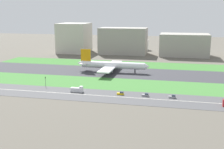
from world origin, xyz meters
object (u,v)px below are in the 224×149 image
at_px(hangar_building, 123,41).
at_px(car_3, 173,97).
at_px(car_2, 146,95).
at_px(airliner, 111,65).
at_px(fuel_tank_west, 140,45).
at_px(car_1, 121,93).
at_px(truck_1, 77,90).
at_px(traffic_light, 45,81).
at_px(office_tower, 184,45).
at_px(terminal_building, 74,38).

bearing_deg(hangar_building, car_3, -70.20).
bearing_deg(car_2, airliner, 119.23).
xyz_separation_m(car_2, fuel_tank_west, (-32.45, 227.00, 6.02)).
distance_m(car_1, car_3, 32.66).
relative_size(truck_1, traffic_light, 1.17).
xyz_separation_m(traffic_light, office_tower, (98.18, 174.01, 8.99)).
height_order(car_3, truck_1, truck_1).
height_order(car_2, terminal_building, terminal_building).
distance_m(airliner, fuel_tank_west, 159.10).
bearing_deg(fuel_tank_west, airliner, -92.02).
xyz_separation_m(terminal_building, office_tower, (140.12, 0.00, -5.65)).
bearing_deg(hangar_building, car_2, -74.98).
bearing_deg(traffic_light, fuel_tank_west, 79.75).
xyz_separation_m(airliner, car_1, (22.05, -68.00, -5.31)).
relative_size(car_1, office_tower, 0.08).
height_order(airliner, car_3, airliner).
height_order(car_1, truck_1, truck_1).
distance_m(car_1, car_2, 15.99).
bearing_deg(fuel_tank_west, office_tower, -37.53).
height_order(airliner, fuel_tank_west, airliner).
height_order(airliner, hangar_building, hangar_building).
height_order(airliner, car_2, airliner).
xyz_separation_m(car_1, truck_1, (-29.56, -0.00, 0.75)).
height_order(traffic_light, office_tower, office_tower).
bearing_deg(car_2, hangar_building, 105.02).
xyz_separation_m(truck_1, traffic_light, (-26.48, 7.99, 2.62)).
relative_size(car_3, traffic_light, 0.61).
height_order(car_3, fuel_tank_west, fuel_tank_west).
bearing_deg(traffic_light, car_3, -5.15).
distance_m(car_3, office_tower, 182.66).
bearing_deg(hangar_building, office_tower, 0.00).
height_order(car_2, hangar_building, hangar_building).
relative_size(hangar_building, office_tower, 1.03).
height_order(terminal_building, hangar_building, terminal_building).
xyz_separation_m(traffic_light, fuel_tank_west, (39.59, 219.01, 2.65)).
bearing_deg(airliner, car_2, -60.77).
relative_size(truck_1, fuel_tank_west, 0.38).
xyz_separation_m(car_2, traffic_light, (-72.03, 7.99, 3.37)).
xyz_separation_m(truck_1, fuel_tank_west, (13.10, 227.00, 5.27)).
xyz_separation_m(airliner, truck_1, (-7.50, -68.00, -4.56)).
bearing_deg(traffic_light, hangar_building, 82.41).
height_order(traffic_light, hangar_building, hangar_building).
bearing_deg(traffic_light, office_tower, 60.57).
bearing_deg(truck_1, office_tower, 68.50).
bearing_deg(car_1, airliner, 107.97).
height_order(truck_1, fuel_tank_west, fuel_tank_west).
bearing_deg(car_1, office_tower, 76.97).
relative_size(car_2, office_tower, 0.08).
height_order(car_3, traffic_light, traffic_light).
xyz_separation_m(terminal_building, hangar_building, (65.13, 0.00, -2.55)).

